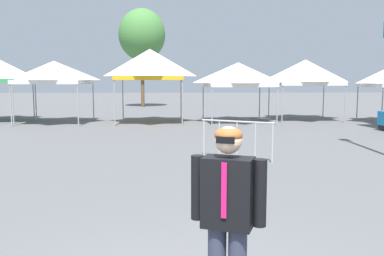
{
  "coord_description": "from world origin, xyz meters",
  "views": [
    {
      "loc": [
        -0.1,
        -3.33,
        2.16
      ],
      "look_at": [
        0.16,
        3.99,
        1.3
      ],
      "focal_mm": 38.05,
      "sensor_mm": 36.0,
      "label": 1
    }
  ],
  "objects": [
    {
      "name": "tree_behind_tents_center",
      "position": [
        -2.96,
        30.3,
        5.83
      ],
      "size": [
        3.77,
        3.77,
        7.93
      ],
      "color": "brown",
      "rests_on": "ground"
    },
    {
      "name": "crowd_barrier_by_lift",
      "position": [
        1.51,
        7.61,
        0.75
      ],
      "size": [
        1.85,
        1.08,
        1.08
      ],
      "color": "#B7BABF",
      "rests_on": "ground"
    },
    {
      "name": "person_foreground",
      "position": [
        0.32,
        -0.01,
        1.03
      ],
      "size": [
        0.61,
        0.37,
        1.78
      ],
      "color": "#33384C",
      "rests_on": "ground"
    },
    {
      "name": "canopy_tent_behind_left",
      "position": [
        -6.34,
        17.65,
        2.56
      ],
      "size": [
        3.4,
        3.4,
        3.14
      ],
      "color": "#9E9EA3",
      "rests_on": "ground"
    },
    {
      "name": "canopy_tent_far_right",
      "position": [
        6.94,
        18.98,
        2.6
      ],
      "size": [
        3.47,
        3.47,
        3.3
      ],
      "color": "#9E9EA3",
      "rests_on": "ground"
    },
    {
      "name": "canopy_tent_right_of_center",
      "position": [
        -1.49,
        17.61,
        2.97
      ],
      "size": [
        3.4,
        3.4,
        3.75
      ],
      "color": "#9E9EA3",
      "rests_on": "ground"
    },
    {
      "name": "canopy_tent_left_of_center",
      "position": [
        3.04,
        17.78,
        2.46
      ],
      "size": [
        3.6,
        3.6,
        3.08
      ],
      "color": "#9E9EA3",
      "rests_on": "ground"
    }
  ]
}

